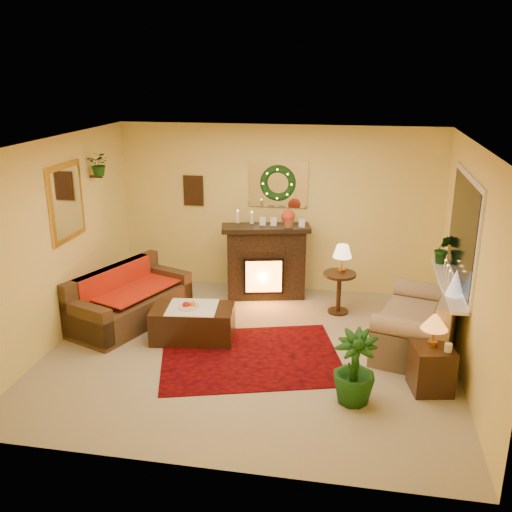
% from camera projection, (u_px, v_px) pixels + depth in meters
% --- Properties ---
extents(floor, '(5.00, 5.00, 0.00)m').
position_uv_depth(floor, '(251.00, 351.00, 7.19)').
color(floor, beige).
rests_on(floor, ground).
extents(ceiling, '(5.00, 5.00, 0.00)m').
position_uv_depth(ceiling, '(250.00, 143.00, 6.37)').
color(ceiling, white).
rests_on(ceiling, ground).
extents(wall_back, '(5.00, 5.00, 0.00)m').
position_uv_depth(wall_back, '(278.00, 209.00, 8.88)').
color(wall_back, '#EFD88C').
rests_on(wall_back, ground).
extents(wall_front, '(5.00, 5.00, 0.00)m').
position_uv_depth(wall_front, '(199.00, 336.00, 4.68)').
color(wall_front, '#EFD88C').
rests_on(wall_front, ground).
extents(wall_left, '(4.50, 4.50, 0.00)m').
position_uv_depth(wall_left, '(57.00, 242.00, 7.21)').
color(wall_left, '#EFD88C').
rests_on(wall_left, ground).
extents(wall_right, '(4.50, 4.50, 0.00)m').
position_uv_depth(wall_right, '(471.00, 266.00, 6.35)').
color(wall_right, '#EFD88C').
rests_on(wall_right, ground).
extents(area_rug, '(2.54, 2.17, 0.01)m').
position_uv_depth(area_rug, '(250.00, 357.00, 7.03)').
color(area_rug, '#47130A').
rests_on(area_rug, floor).
extents(sofa, '(1.37, 1.94, 0.76)m').
position_uv_depth(sofa, '(130.00, 293.00, 7.88)').
color(sofa, brown).
rests_on(sofa, floor).
extents(red_throw, '(0.83, 1.35, 0.02)m').
position_uv_depth(red_throw, '(133.00, 287.00, 8.04)').
color(red_throw, red).
rests_on(red_throw, sofa).
extents(fireplace, '(1.23, 0.62, 1.08)m').
position_uv_depth(fireplace, '(266.00, 263.00, 8.74)').
color(fireplace, black).
rests_on(fireplace, floor).
extents(poinsettia, '(0.20, 0.20, 0.20)m').
position_uv_depth(poinsettia, '(288.00, 217.00, 8.45)').
color(poinsettia, red).
rests_on(poinsettia, fireplace).
extents(mantel_candle_a, '(0.06, 0.06, 0.18)m').
position_uv_depth(mantel_candle_a, '(238.00, 217.00, 8.59)').
color(mantel_candle_a, silver).
rests_on(mantel_candle_a, fireplace).
extents(mantel_candle_b, '(0.06, 0.06, 0.17)m').
position_uv_depth(mantel_candle_b, '(252.00, 218.00, 8.53)').
color(mantel_candle_b, beige).
rests_on(mantel_candle_b, fireplace).
extents(mantel_mirror, '(0.92, 0.02, 0.72)m').
position_uv_depth(mantel_mirror, '(278.00, 184.00, 8.74)').
color(mantel_mirror, white).
rests_on(mantel_mirror, wall_back).
extents(wreath, '(0.55, 0.11, 0.55)m').
position_uv_depth(wreath, '(278.00, 183.00, 8.69)').
color(wreath, '#194719').
rests_on(wreath, wall_back).
extents(wall_art, '(0.32, 0.03, 0.48)m').
position_uv_depth(wall_art, '(194.00, 191.00, 9.02)').
color(wall_art, '#381E11').
rests_on(wall_art, wall_back).
extents(gold_mirror, '(0.03, 0.84, 1.00)m').
position_uv_depth(gold_mirror, '(66.00, 202.00, 7.34)').
color(gold_mirror, gold).
rests_on(gold_mirror, wall_left).
extents(hanging_plant, '(0.33, 0.28, 0.36)m').
position_uv_depth(hanging_plant, '(100.00, 175.00, 7.95)').
color(hanging_plant, '#194719').
rests_on(hanging_plant, wall_left).
extents(loveseat, '(1.25, 1.71, 0.89)m').
position_uv_depth(loveseat, '(419.00, 317.00, 7.15)').
color(loveseat, gray).
rests_on(loveseat, floor).
extents(window_frame, '(0.03, 1.86, 1.36)m').
position_uv_depth(window_frame, '(464.00, 231.00, 6.79)').
color(window_frame, white).
rests_on(window_frame, wall_right).
extents(window_glass, '(0.02, 1.70, 1.22)m').
position_uv_depth(window_glass, '(462.00, 231.00, 6.80)').
color(window_glass, black).
rests_on(window_glass, wall_right).
extents(window_sill, '(0.22, 1.86, 0.04)m').
position_uv_depth(window_sill, '(449.00, 283.00, 7.02)').
color(window_sill, white).
rests_on(window_sill, wall_right).
extents(mini_tree, '(0.22, 0.22, 0.33)m').
position_uv_depth(mini_tree, '(456.00, 283.00, 6.56)').
color(mini_tree, white).
rests_on(mini_tree, window_sill).
extents(sill_plant, '(0.29, 0.23, 0.53)m').
position_uv_depth(sill_plant, '(443.00, 250.00, 7.62)').
color(sill_plant, '#225C29').
rests_on(sill_plant, window_sill).
extents(side_table_round, '(0.55, 0.55, 0.61)m').
position_uv_depth(side_table_round, '(339.00, 292.00, 8.23)').
color(side_table_round, '#502F14').
rests_on(side_table_round, floor).
extents(lamp_cream, '(0.27, 0.27, 0.41)m').
position_uv_depth(lamp_cream, '(342.00, 254.00, 8.08)').
color(lamp_cream, beige).
rests_on(lamp_cream, side_table_round).
extents(end_table_square, '(0.50, 0.50, 0.52)m').
position_uv_depth(end_table_square, '(431.00, 368.00, 6.25)').
color(end_table_square, '#391E0E').
rests_on(end_table_square, floor).
extents(lamp_tiffany, '(0.29, 0.29, 0.43)m').
position_uv_depth(lamp_tiffany, '(434.00, 327.00, 6.13)').
color(lamp_tiffany, orange).
rests_on(lamp_tiffany, end_table_square).
extents(coffee_table, '(1.12, 0.70, 0.44)m').
position_uv_depth(coffee_table, '(193.00, 324.00, 7.45)').
color(coffee_table, '#392617').
rests_on(coffee_table, floor).
extents(fruit_bowl, '(0.26, 0.26, 0.06)m').
position_uv_depth(fruit_bowl, '(189.00, 308.00, 7.35)').
color(fruit_bowl, white).
rests_on(fruit_bowl, coffee_table).
extents(floor_palm, '(1.61, 1.61, 2.43)m').
position_uv_depth(floor_palm, '(355.00, 364.00, 5.96)').
color(floor_palm, '#215419').
rests_on(floor_palm, floor).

